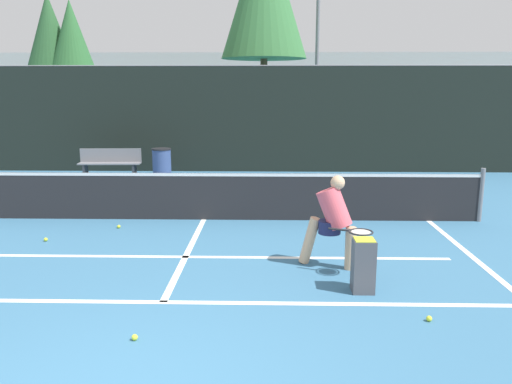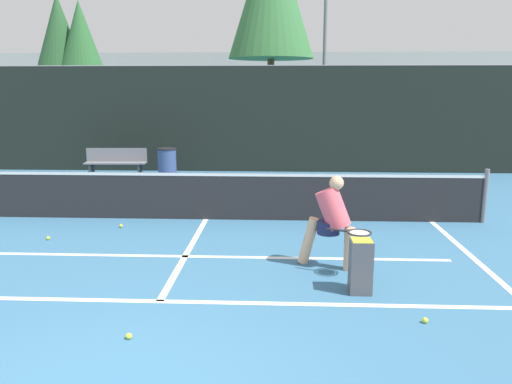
% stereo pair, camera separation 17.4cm
% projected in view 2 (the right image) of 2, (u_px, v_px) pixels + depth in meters
% --- Properties ---
extents(court_baseline_near, '(11.00, 0.10, 0.01)m').
position_uv_depth(court_baseline_near, '(160.00, 301.00, 6.19)').
color(court_baseline_near, white).
rests_on(court_baseline_near, ground).
extents(court_service_line, '(8.25, 0.10, 0.01)m').
position_uv_depth(court_service_line, '(185.00, 256.00, 7.85)').
color(court_service_line, white).
rests_on(court_service_line, ground).
extents(court_center_mark, '(0.10, 3.99, 0.01)m').
position_uv_depth(court_center_mark, '(188.00, 250.00, 8.14)').
color(court_center_mark, white).
rests_on(court_center_mark, ground).
extents(court_sideline_right, '(0.10, 4.99, 0.01)m').
position_uv_depth(court_sideline_right, '(469.00, 254.00, 7.94)').
color(court_sideline_right, white).
rests_on(court_sideline_right, ground).
extents(net, '(11.09, 0.09, 1.07)m').
position_uv_depth(net, '(205.00, 195.00, 9.99)').
color(net, slate).
rests_on(net, ground).
extents(fence_back, '(24.00, 0.06, 3.31)m').
position_uv_depth(fence_back, '(233.00, 119.00, 15.65)').
color(fence_back, black).
rests_on(fence_back, ground).
extents(player_practicing, '(1.06, 0.89, 1.38)m').
position_uv_depth(player_practicing, '(332.00, 219.00, 7.23)').
color(player_practicing, '#DBAD84').
rests_on(player_practicing, ground).
extents(tennis_ball_scattered_0, '(0.07, 0.07, 0.07)m').
position_uv_depth(tennis_ball_scattered_0, '(129.00, 336.00, 5.25)').
color(tennis_ball_scattered_0, '#D1E033').
rests_on(tennis_ball_scattered_0, ground).
extents(tennis_ball_scattered_1, '(0.07, 0.07, 0.07)m').
position_uv_depth(tennis_ball_scattered_1, '(425.00, 320.00, 5.61)').
color(tennis_ball_scattered_1, '#D1E033').
rests_on(tennis_ball_scattered_1, ground).
extents(tennis_ball_scattered_2, '(0.07, 0.07, 0.07)m').
position_uv_depth(tennis_ball_scattered_2, '(121.00, 226.00, 9.49)').
color(tennis_ball_scattered_2, '#D1E033').
rests_on(tennis_ball_scattered_2, ground).
extents(tennis_ball_scattered_6, '(0.07, 0.07, 0.07)m').
position_uv_depth(tennis_ball_scattered_6, '(48.00, 238.00, 8.70)').
color(tennis_ball_scattered_6, '#D1E033').
rests_on(tennis_ball_scattered_6, ground).
extents(ball_hopper, '(0.28, 0.28, 0.71)m').
position_uv_depth(ball_hopper, '(361.00, 265.00, 6.40)').
color(ball_hopper, '#4C4C51').
rests_on(ball_hopper, ground).
extents(courtside_bench, '(1.81, 0.46, 0.86)m').
position_uv_depth(courtside_bench, '(116.00, 161.00, 14.80)').
color(courtside_bench, slate).
rests_on(courtside_bench, ground).
extents(trash_bin, '(0.56, 0.56, 0.90)m').
position_uv_depth(trash_bin, '(167.00, 163.00, 14.56)').
color(trash_bin, '#384C7F').
rests_on(trash_bin, ground).
extents(parked_car, '(1.73, 3.97, 1.53)m').
position_uv_depth(parked_car, '(110.00, 143.00, 18.10)').
color(parked_car, maroon).
rests_on(parked_car, ground).
extents(floodlight_mast, '(1.10, 0.24, 8.82)m').
position_uv_depth(floodlight_mast, '(326.00, 17.00, 21.04)').
color(floodlight_mast, slate).
rests_on(floodlight_mast, ground).
extents(tree_west, '(2.45, 2.45, 6.53)m').
position_uv_depth(tree_west, '(81.00, 44.00, 22.83)').
color(tree_west, brown).
rests_on(tree_west, ground).
extents(tree_east, '(2.58, 2.58, 6.89)m').
position_uv_depth(tree_east, '(59.00, 39.00, 23.21)').
color(tree_east, brown).
rests_on(tree_east, ground).
extents(building_far, '(36.00, 2.40, 4.91)m').
position_uv_depth(building_far, '(258.00, 91.00, 33.82)').
color(building_far, '#B2ADA3').
rests_on(building_far, ground).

